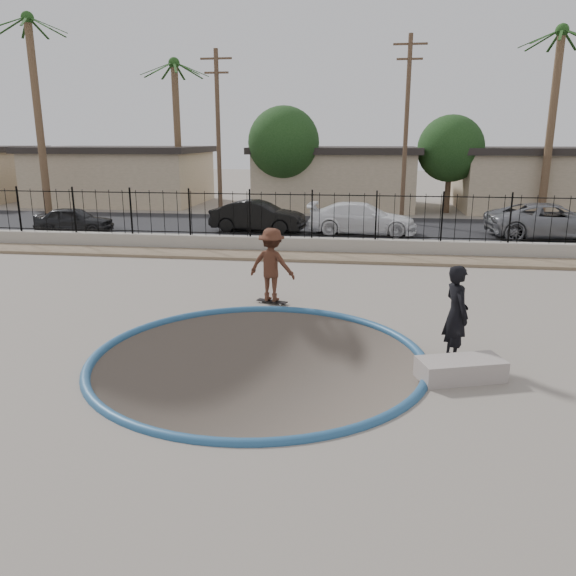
# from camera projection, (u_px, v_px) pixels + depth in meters

# --- Properties ---
(ground) EXTENTS (120.00, 120.00, 2.20)m
(ground) POSITION_uv_depth(u_px,v_px,m) (315.00, 270.00, 24.41)
(ground) COLOR gray
(ground) RESTS_ON ground
(bowl_pit) EXTENTS (6.84, 6.84, 1.80)m
(bowl_pit) POSITION_uv_depth(u_px,v_px,m) (258.00, 358.00, 11.69)
(bowl_pit) COLOR #473E37
(bowl_pit) RESTS_ON ground
(coping_ring) EXTENTS (7.04, 7.04, 0.20)m
(coping_ring) POSITION_uv_depth(u_px,v_px,m) (258.00, 358.00, 11.69)
(coping_ring) COLOR #25517A
(coping_ring) RESTS_ON ground
(rock_strip) EXTENTS (42.00, 1.60, 0.11)m
(rock_strip) POSITION_uv_depth(u_px,v_px,m) (309.00, 257.00, 21.43)
(rock_strip) COLOR #947E61
(rock_strip) RESTS_ON ground
(retaining_wall) EXTENTS (42.00, 0.45, 0.60)m
(retaining_wall) POSITION_uv_depth(u_px,v_px,m) (312.00, 245.00, 22.42)
(retaining_wall) COLOR gray
(retaining_wall) RESTS_ON ground
(fence) EXTENTS (40.00, 0.04, 1.80)m
(fence) POSITION_uv_depth(u_px,v_px,m) (312.00, 215.00, 22.11)
(fence) COLOR black
(fence) RESTS_ON retaining_wall
(street) EXTENTS (90.00, 8.00, 0.04)m
(street) POSITION_uv_depth(u_px,v_px,m) (324.00, 227.00, 28.91)
(street) COLOR black
(street) RESTS_ON ground
(house_west) EXTENTS (11.60, 8.60, 3.90)m
(house_west) POSITION_uv_depth(u_px,v_px,m) (123.00, 175.00, 39.51)
(house_west) COLOR tan
(house_west) RESTS_ON ground
(house_center) EXTENTS (10.60, 8.60, 3.90)m
(house_center) POSITION_uv_depth(u_px,v_px,m) (336.00, 177.00, 37.49)
(house_center) COLOR tan
(house_center) RESTS_ON ground
(house_east) EXTENTS (12.60, 8.60, 3.90)m
(house_east) POSITION_uv_depth(u_px,v_px,m) (556.00, 179.00, 35.62)
(house_east) COLOR tan
(house_east) RESTS_ON ground
(palm_left) EXTENTS (2.30, 2.30, 11.30)m
(palm_left) POSITION_uv_depth(u_px,v_px,m) (34.00, 75.00, 32.01)
(palm_left) COLOR brown
(palm_left) RESTS_ON ground
(palm_mid) EXTENTS (2.30, 2.30, 9.30)m
(palm_mid) POSITION_uv_depth(u_px,v_px,m) (176.00, 101.00, 35.23)
(palm_mid) COLOR brown
(palm_mid) RESTS_ON ground
(palm_right) EXTENTS (2.30, 2.30, 10.30)m
(palm_right) POSITION_uv_depth(u_px,v_px,m) (556.00, 83.00, 30.20)
(palm_right) COLOR brown
(palm_right) RESTS_ON ground
(utility_pole_left) EXTENTS (1.70, 0.24, 9.00)m
(utility_pole_left) POSITION_uv_depth(u_px,v_px,m) (218.00, 133.00, 30.42)
(utility_pole_left) COLOR #473323
(utility_pole_left) RESTS_ON ground
(utility_pole_mid) EXTENTS (1.70, 0.24, 9.50)m
(utility_pole_mid) POSITION_uv_depth(u_px,v_px,m) (406.00, 128.00, 29.01)
(utility_pole_mid) COLOR #473323
(utility_pole_mid) RESTS_ON ground
(street_tree_left) EXTENTS (4.32, 4.32, 6.36)m
(street_tree_left) POSITION_uv_depth(u_px,v_px,m) (284.00, 143.00, 33.98)
(street_tree_left) COLOR #473323
(street_tree_left) RESTS_ON ground
(street_tree_mid) EXTENTS (3.96, 3.96, 5.83)m
(street_tree_mid) POSITION_uv_depth(u_px,v_px,m) (451.00, 149.00, 33.68)
(street_tree_mid) COLOR #473323
(street_tree_mid) RESTS_ON ground
(skater) EXTENTS (1.43, 1.02, 2.00)m
(skater) POSITION_uv_depth(u_px,v_px,m) (272.00, 268.00, 15.31)
(skater) COLOR brown
(skater) RESTS_ON ground
(skateboard) EXTENTS (0.91, 0.47, 0.08)m
(skateboard) POSITION_uv_depth(u_px,v_px,m) (272.00, 301.00, 15.55)
(skateboard) COLOR black
(skateboard) RESTS_ON ground
(videographer) EXTENTS (0.68, 0.84, 2.00)m
(videographer) POSITION_uv_depth(u_px,v_px,m) (456.00, 314.00, 11.34)
(videographer) COLOR black
(videographer) RESTS_ON ground
(concrete_ledge) EXTENTS (1.74, 1.16, 0.40)m
(concrete_ledge) POSITION_uv_depth(u_px,v_px,m) (461.00, 369.00, 10.62)
(concrete_ledge) COLOR gray
(concrete_ledge) RESTS_ON ground
(car_a) EXTENTS (3.70, 1.62, 1.24)m
(car_a) POSITION_uv_depth(u_px,v_px,m) (74.00, 220.00, 26.87)
(car_a) COLOR black
(car_a) RESTS_ON street
(car_b) EXTENTS (4.67, 2.03, 1.49)m
(car_b) POSITION_uv_depth(u_px,v_px,m) (258.00, 216.00, 27.17)
(car_b) COLOR black
(car_b) RESTS_ON street
(car_c) EXTENTS (5.17, 2.26, 1.48)m
(car_c) POSITION_uv_depth(u_px,v_px,m) (362.00, 218.00, 26.54)
(car_c) COLOR white
(car_c) RESTS_ON street
(car_d) EXTENTS (5.86, 3.06, 1.58)m
(car_d) POSITION_uv_depth(u_px,v_px,m) (551.00, 221.00, 25.39)
(car_d) COLOR gray
(car_d) RESTS_ON street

